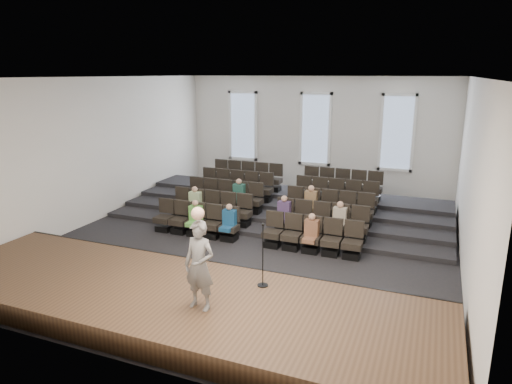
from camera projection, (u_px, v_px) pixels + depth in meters
ground at (258, 237)px, 14.68m from camera, size 14.00×14.00×0.00m
ceiling at (258, 77)px, 13.41m from camera, size 12.00×14.00×0.02m
wall_back at (315, 134)px, 20.35m from camera, size 12.00×0.04×5.00m
wall_front at (106, 232)px, 7.74m from camera, size 12.00×0.04×5.00m
wall_left at (101, 149)px, 16.21m from camera, size 0.04×14.00×5.00m
wall_right at (472, 177)px, 11.88m from camera, size 0.04×14.00×5.00m
stage at (172, 301)px, 10.04m from camera, size 11.80×3.60×0.50m
stage_lip at (209, 270)px, 11.63m from camera, size 11.80×0.06×0.52m
risers at (288, 206)px, 17.48m from camera, size 11.80×4.80×0.60m
seating_rows at (274, 204)px, 15.89m from camera, size 6.80×4.70×1.67m
windows at (315, 129)px, 20.24m from camera, size 8.44×0.10×3.24m
audience at (261, 210)px, 14.76m from camera, size 5.45×2.64×1.10m
speaker at (199, 266)px, 9.04m from camera, size 0.71×0.51×1.84m
mic_stand at (263, 268)px, 10.12m from camera, size 0.25×0.25×1.47m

